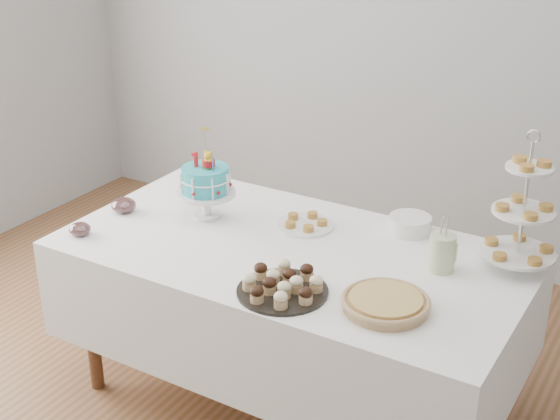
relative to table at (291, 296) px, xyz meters
The scene contains 11 objects.
walls 0.86m from the table, 90.00° to the right, with size 5.04×4.04×2.70m.
table is the anchor object (origin of this frame).
birthday_cake 0.59m from the table, behind, with size 0.27×0.27×0.41m.
cupcake_tray 0.45m from the table, 65.10° to the right, with size 0.34×0.34×0.08m.
pie 0.64m from the table, 24.83° to the right, with size 0.32×0.32×0.05m.
tiered_stand 1.01m from the table, 20.57° to the left, with size 0.29×0.29×0.57m.
plate_stack 0.60m from the table, 48.20° to the left, with size 0.18×0.18×0.07m.
pastry_plate 0.33m from the table, 104.28° to the left, with size 0.25×0.25×0.04m.
jam_bowl_a 0.95m from the table, 157.24° to the right, with size 0.09×0.09×0.06m.
jam_bowl_b 0.88m from the table, behind, with size 0.11×0.11×0.07m.
utensil_pitcher 0.68m from the table, 13.27° to the left, with size 0.11×0.10×0.23m.
Camera 1 is at (1.43, -2.19, 2.23)m, focal length 50.00 mm.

